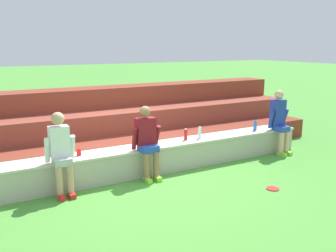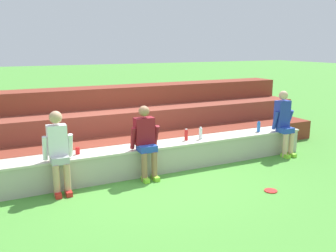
% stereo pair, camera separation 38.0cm
% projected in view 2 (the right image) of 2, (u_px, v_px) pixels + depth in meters
% --- Properties ---
extents(ground_plane, '(80.00, 80.00, 0.00)m').
position_uv_depth(ground_plane, '(151.00, 176.00, 7.00)').
color(ground_plane, '#4C9338').
extents(stone_seating_wall, '(7.50, 0.57, 0.55)m').
position_uv_depth(stone_seating_wall, '(146.00, 158.00, 7.17)').
color(stone_seating_wall, '#B7AF9E').
rests_on(stone_seating_wall, ground).
extents(brick_bleachers, '(9.99, 2.32, 1.45)m').
position_uv_depth(brick_bleachers, '(115.00, 125.00, 8.80)').
color(brick_bleachers, maroon).
rests_on(brick_bleachers, ground).
extents(person_far_left, '(0.50, 0.49, 1.40)m').
position_uv_depth(person_far_left, '(58.00, 149.00, 6.09)').
color(person_far_left, tan).
rests_on(person_far_left, ground).
extents(person_left_of_center, '(0.55, 0.48, 1.38)m').
position_uv_depth(person_left_of_center, '(146.00, 140.00, 6.77)').
color(person_left_of_center, '#996B4C').
rests_on(person_left_of_center, ground).
extents(person_center, '(0.50, 0.50, 1.46)m').
position_uv_depth(person_center, '(284.00, 121.00, 8.21)').
color(person_center, '#DBAD89').
rests_on(person_center, ground).
extents(water_bottle_center_gap, '(0.07, 0.07, 0.24)m').
position_uv_depth(water_bottle_center_gap, '(259.00, 127.00, 8.22)').
color(water_bottle_center_gap, blue).
rests_on(water_bottle_center_gap, stone_seating_wall).
extents(water_bottle_mid_right, '(0.07, 0.07, 0.24)m').
position_uv_depth(water_bottle_mid_right, '(186.00, 135.00, 7.48)').
color(water_bottle_mid_right, red).
rests_on(water_bottle_mid_right, stone_seating_wall).
extents(water_bottle_near_left, '(0.07, 0.07, 0.26)m').
position_uv_depth(water_bottle_near_left, '(201.00, 133.00, 7.58)').
color(water_bottle_near_left, silver).
rests_on(water_bottle_near_left, stone_seating_wall).
extents(plastic_cup_middle, '(0.08, 0.08, 0.12)m').
position_uv_depth(plastic_cup_middle, '(78.00, 151.00, 6.54)').
color(plastic_cup_middle, red).
rests_on(plastic_cup_middle, stone_seating_wall).
extents(plastic_cup_right_end, '(0.09, 0.09, 0.10)m').
position_uv_depth(plastic_cup_right_end, '(285.00, 125.00, 8.69)').
color(plastic_cup_right_end, red).
rests_on(plastic_cup_right_end, stone_seating_wall).
extents(frisbee, '(0.22, 0.22, 0.02)m').
position_uv_depth(frisbee, '(271.00, 191.00, 6.28)').
color(frisbee, red).
rests_on(frisbee, ground).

